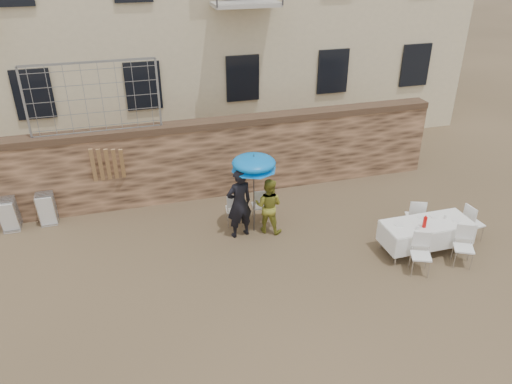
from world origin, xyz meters
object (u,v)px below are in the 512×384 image
object	(u,v)px
soda_bottle	(425,222)
table_chair_side	(474,222)
couple_chair_left	(234,208)
table_chair_back	(415,215)
chair_stack_right	(47,206)
man_suit	(239,203)
table_chair_front_left	(421,255)
woman_dress	(268,206)
couple_chair_right	(260,204)
banquet_table	(427,224)
umbrella	(254,165)
chair_stack_left	(10,210)
table_chair_front_right	(464,247)

from	to	relation	value
soda_bottle	table_chair_side	bearing A→B (deg)	8.88
couple_chair_left	table_chair_back	distance (m)	4.56
couple_chair_left	chair_stack_right	distance (m)	4.88
man_suit	table_chair_front_left	size ratio (longest dim) A/B	1.90
woman_dress	couple_chair_right	xyz separation A→B (m)	(-0.05, 0.55, -0.25)
banquet_table	table_chair_back	world-z (taller)	table_chair_back
umbrella	table_chair_side	distance (m)	5.56
table_chair_side	couple_chair_left	bearing A→B (deg)	62.13
woman_dress	table_chair_front_left	world-z (taller)	woman_dress
couple_chair_left	chair_stack_left	size ratio (longest dim) A/B	1.04
chair_stack_left	table_chair_back	bearing A→B (deg)	-17.65
table_chair_side	chair_stack_left	world-z (taller)	table_chair_side
woman_dress	banquet_table	xyz separation A→B (m)	(3.31, -1.86, 0.00)
man_suit	chair_stack_right	world-z (taller)	man_suit
couple_chair_right	table_chair_front_right	distance (m)	4.99
umbrella	banquet_table	distance (m)	4.30
couple_chair_right	chair_stack_left	world-z (taller)	couple_chair_right
couple_chair_right	table_chair_front_left	xyz separation A→B (m)	(2.76, -3.16, 0.00)
umbrella	chair_stack_right	world-z (taller)	umbrella
table_chair_front_left	table_chair_side	size ratio (longest dim) A/B	1.00
table_chair_front_left	man_suit	bearing A→B (deg)	166.16
woman_dress	couple_chair_left	bearing A→B (deg)	-2.59
couple_chair_left	couple_chair_right	bearing A→B (deg)	-172.22
couple_chair_right	table_chair_front_left	size ratio (longest dim) A/B	1.00
woman_dress	umbrella	distance (m)	1.17
table_chair_front_left	table_chair_side	xyz separation A→B (m)	(2.00, 0.85, 0.00)
couple_chair_left	banquet_table	bearing A→B (deg)	157.06
umbrella	table_chair_back	distance (m)	4.26
banquet_table	soda_bottle	size ratio (longest dim) A/B	8.08
banquet_table	table_chair_front_right	xyz separation A→B (m)	(0.50, -0.75, -0.25)
couple_chair_left	chair_stack_left	xyz separation A→B (m)	(-5.54, 1.51, -0.02)
table_chair_front_right	chair_stack_left	distance (m)	11.13
banquet_table	soda_bottle	bearing A→B (deg)	-143.13
banquet_table	chair_stack_right	distance (m)	9.55
table_chair_back	couple_chair_right	bearing A→B (deg)	-3.39
woman_dress	banquet_table	bearing A→B (deg)	-175.70
umbrella	table_chair_front_right	world-z (taller)	umbrella
couple_chair_left	chair_stack_left	bearing A→B (deg)	-7.42
soda_bottle	chair_stack_left	distance (m)	10.26
chair_stack_right	woman_dress	bearing A→B (deg)	-20.86
banquet_table	chair_stack_left	world-z (taller)	chair_stack_left
table_chair_back	umbrella	bearing A→B (deg)	4.21
man_suit	woman_dress	bearing A→B (deg)	167.77
banquet_table	table_chair_front_left	xyz separation A→B (m)	(-0.60, -0.75, -0.25)
banquet_table	umbrella	bearing A→B (deg)	151.80
table_chair_back	chair_stack_left	distance (m)	10.29
couple_chair_left	table_chair_side	size ratio (longest dim) A/B	1.00
chair_stack_left	chair_stack_right	xyz separation A→B (m)	(0.90, 0.00, 0.00)
table_chair_front_left	chair_stack_left	bearing A→B (deg)	175.81
soda_bottle	table_chair_side	xyz separation A→B (m)	(1.60, 0.25, -0.43)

